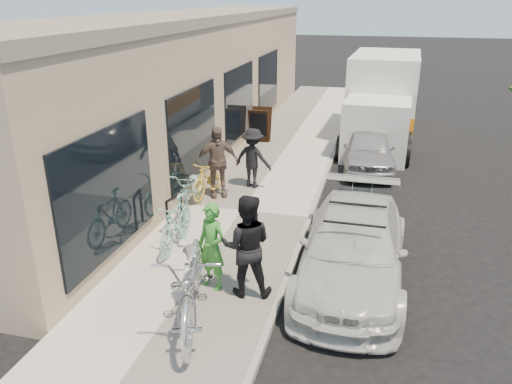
{
  "coord_description": "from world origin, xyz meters",
  "views": [
    {
      "loc": [
        0.92,
        -7.04,
        4.72
      ],
      "look_at": [
        -1.39,
        1.96,
        1.05
      ],
      "focal_mm": 35.0,
      "sensor_mm": 36.0,
      "label": 1
    }
  ],
  "objects_px": {
    "bike_rack": "(174,210)",
    "sedan_silver": "(368,149)",
    "moving_truck": "(382,103)",
    "sedan_white": "(353,247)",
    "tandem_bike": "(193,280)",
    "bystander_b": "(217,162)",
    "man_standing": "(246,246)",
    "cruiser_bike_a": "(176,223)",
    "cruiser_bike_c": "(208,178)",
    "cruiser_bike_b": "(191,189)",
    "sandwich_board": "(260,125)",
    "bystander_a": "(253,158)",
    "woman_rider": "(212,247)"
  },
  "relations": [
    {
      "from": "bike_rack",
      "to": "sedan_silver",
      "type": "xyz_separation_m",
      "value": [
        3.64,
        5.59,
        -0.02
      ]
    },
    {
      "from": "bike_rack",
      "to": "moving_truck",
      "type": "distance_m",
      "value": 9.76
    },
    {
      "from": "sedan_white",
      "to": "sedan_silver",
      "type": "xyz_separation_m",
      "value": [
        -0.04,
        6.36,
        -0.04
      ]
    },
    {
      "from": "tandem_bike",
      "to": "bystander_b",
      "type": "relative_size",
      "value": 1.48
    },
    {
      "from": "sedan_white",
      "to": "man_standing",
      "type": "relative_size",
      "value": 2.54
    },
    {
      "from": "sedan_silver",
      "to": "cruiser_bike_a",
      "type": "relative_size",
      "value": 2.14
    },
    {
      "from": "man_standing",
      "to": "cruiser_bike_c",
      "type": "bearing_deg",
      "value": -73.98
    },
    {
      "from": "cruiser_bike_a",
      "to": "cruiser_bike_b",
      "type": "relative_size",
      "value": 0.89
    },
    {
      "from": "bike_rack",
      "to": "sedan_silver",
      "type": "bearing_deg",
      "value": 56.89
    },
    {
      "from": "sandwich_board",
      "to": "sedan_silver",
      "type": "xyz_separation_m",
      "value": [
        3.6,
        -1.52,
        -0.12
      ]
    },
    {
      "from": "cruiser_bike_a",
      "to": "bystander_a",
      "type": "relative_size",
      "value": 1.07
    },
    {
      "from": "sandwich_board",
      "to": "cruiser_bike_c",
      "type": "bearing_deg",
      "value": -90.76
    },
    {
      "from": "cruiser_bike_c",
      "to": "bystander_b",
      "type": "xyz_separation_m",
      "value": [
        0.22,
        0.04,
        0.41
      ]
    },
    {
      "from": "bike_rack",
      "to": "cruiser_bike_b",
      "type": "distance_m",
      "value": 1.16
    },
    {
      "from": "moving_truck",
      "to": "bystander_b",
      "type": "xyz_separation_m",
      "value": [
        -3.67,
        -6.84,
        -0.26
      ]
    },
    {
      "from": "tandem_bike",
      "to": "woman_rider",
      "type": "bearing_deg",
      "value": 74.77
    },
    {
      "from": "sandwich_board",
      "to": "bystander_b",
      "type": "height_order",
      "value": "bystander_b"
    },
    {
      "from": "tandem_bike",
      "to": "man_standing",
      "type": "bearing_deg",
      "value": 40.6
    },
    {
      "from": "moving_truck",
      "to": "bystander_a",
      "type": "xyz_separation_m",
      "value": [
        -3.01,
        -6.0,
        -0.37
      ]
    },
    {
      "from": "cruiser_bike_c",
      "to": "cruiser_bike_a",
      "type": "bearing_deg",
      "value": -75.85
    },
    {
      "from": "woman_rider",
      "to": "bystander_b",
      "type": "distance_m",
      "value": 4.1
    },
    {
      "from": "sedan_silver",
      "to": "moving_truck",
      "type": "bearing_deg",
      "value": 79.97
    },
    {
      "from": "cruiser_bike_a",
      "to": "bystander_b",
      "type": "relative_size",
      "value": 0.93
    },
    {
      "from": "cruiser_bike_a",
      "to": "bystander_b",
      "type": "distance_m",
      "value": 2.72
    },
    {
      "from": "cruiser_bike_a",
      "to": "bystander_a",
      "type": "bearing_deg",
      "value": 78.02
    },
    {
      "from": "man_standing",
      "to": "bystander_a",
      "type": "height_order",
      "value": "man_standing"
    },
    {
      "from": "sedan_white",
      "to": "bystander_b",
      "type": "distance_m",
      "value": 4.49
    },
    {
      "from": "cruiser_bike_a",
      "to": "cruiser_bike_b",
      "type": "bearing_deg",
      "value": 99.82
    },
    {
      "from": "sedan_white",
      "to": "tandem_bike",
      "type": "xyz_separation_m",
      "value": [
        -2.2,
        -1.99,
        0.19
      ]
    },
    {
      "from": "sedan_white",
      "to": "woman_rider",
      "type": "height_order",
      "value": "woman_rider"
    },
    {
      "from": "woman_rider",
      "to": "bystander_a",
      "type": "relative_size",
      "value": 0.98
    },
    {
      "from": "moving_truck",
      "to": "bystander_a",
      "type": "distance_m",
      "value": 6.72
    },
    {
      "from": "moving_truck",
      "to": "man_standing",
      "type": "distance_m",
      "value": 10.95
    },
    {
      "from": "cruiser_bike_a",
      "to": "bystander_a",
      "type": "distance_m",
      "value": 3.6
    },
    {
      "from": "moving_truck",
      "to": "man_standing",
      "type": "xyz_separation_m",
      "value": [
        -1.85,
        -10.78,
        -0.26
      ]
    },
    {
      "from": "sandwich_board",
      "to": "sedan_silver",
      "type": "bearing_deg",
      "value": -23.34
    },
    {
      "from": "bike_rack",
      "to": "bystander_a",
      "type": "height_order",
      "value": "bystander_a"
    },
    {
      "from": "moving_truck",
      "to": "cruiser_bike_a",
      "type": "bearing_deg",
      "value": -108.34
    },
    {
      "from": "man_standing",
      "to": "bystander_b",
      "type": "distance_m",
      "value": 4.35
    },
    {
      "from": "cruiser_bike_c",
      "to": "woman_rider",
      "type": "bearing_deg",
      "value": -61.52
    },
    {
      "from": "sedan_silver",
      "to": "tandem_bike",
      "type": "bearing_deg",
      "value": -110.05
    },
    {
      "from": "bystander_a",
      "to": "bystander_b",
      "type": "bearing_deg",
      "value": 63.68
    },
    {
      "from": "cruiser_bike_a",
      "to": "man_standing",
      "type": "bearing_deg",
      "value": -37.82
    },
    {
      "from": "cruiser_bike_a",
      "to": "cruiser_bike_c",
      "type": "relative_size",
      "value": 1.06
    },
    {
      "from": "man_standing",
      "to": "tandem_bike",
      "type": "bearing_deg",
      "value": 45.86
    },
    {
      "from": "sedan_white",
      "to": "sedan_silver",
      "type": "relative_size",
      "value": 1.26
    },
    {
      "from": "cruiser_bike_a",
      "to": "bike_rack",
      "type": "bearing_deg",
      "value": 113.46
    },
    {
      "from": "sedan_white",
      "to": "sandwich_board",
      "type": "bearing_deg",
      "value": 115.15
    },
    {
      "from": "bike_rack",
      "to": "cruiser_bike_c",
      "type": "distance_m",
      "value": 2.04
    },
    {
      "from": "cruiser_bike_c",
      "to": "sandwich_board",
      "type": "bearing_deg",
      "value": 97.69
    }
  ]
}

